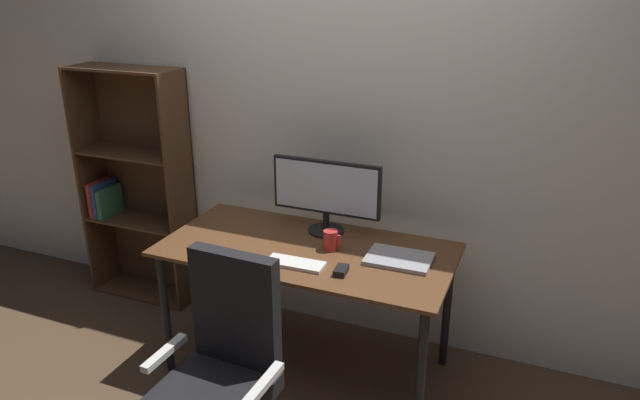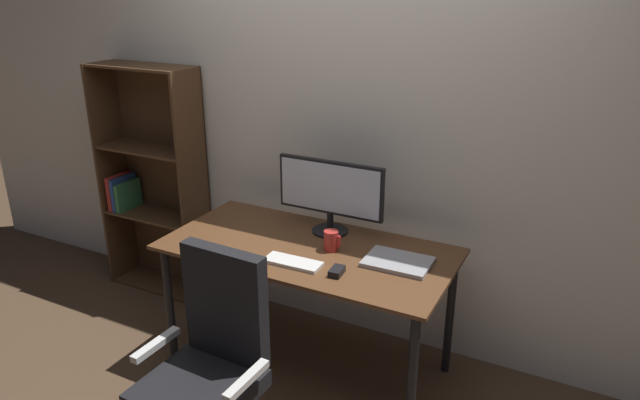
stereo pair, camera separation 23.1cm
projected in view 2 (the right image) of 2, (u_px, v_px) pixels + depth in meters
The scene contains 10 objects.
ground_plane at pixel (309, 365), 3.28m from camera, with size 12.00×12.00×0.00m, color #4C3826.
back_wall at pixel (353, 121), 3.26m from camera, with size 6.40×0.10×2.60m, color silver.
desk at pixel (308, 261), 3.04m from camera, with size 1.52×0.75×0.74m.
monitor at pixel (330, 191), 3.11m from camera, with size 0.61×0.20×0.41m.
keyboard at pixel (293, 262), 2.83m from camera, with size 0.29×0.11×0.02m, color silver.
mouse at pixel (337, 271), 2.73m from camera, with size 0.06×0.10×0.03m, color black.
coffee_mug at pixel (331, 241), 2.96m from camera, with size 0.09×0.07×0.11m.
laptop at pixel (398, 262), 2.83m from camera, with size 0.32×0.23×0.02m, color #99999E.
office_chair at pixel (210, 378), 2.46m from camera, with size 0.54×0.54×1.01m.
bookshelf at pixel (154, 182), 3.91m from camera, with size 0.73×0.28×1.55m.
Camera 2 is at (1.31, -2.39, 2.05)m, focal length 32.45 mm.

